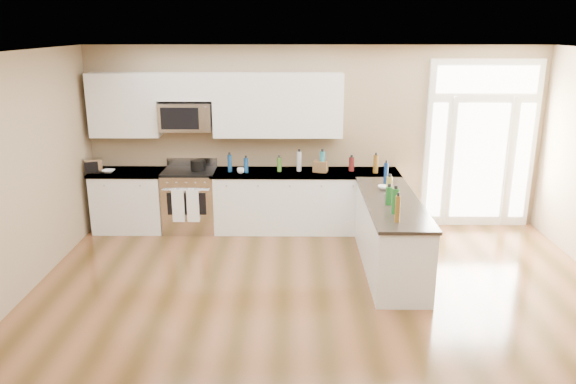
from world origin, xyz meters
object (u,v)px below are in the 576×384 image
Objects in this scene: peninsula_cabinet at (390,237)px; toaster_oven at (94,165)px; kitchen_range at (191,200)px; stockpot at (198,165)px.

peninsula_cabinet is 4.53m from toaster_oven.
stockpot is at bearing 2.97° from kitchen_range.
stockpot is (0.14, 0.01, 0.56)m from kitchen_range.
kitchen_range is 1.53m from toaster_oven.
toaster_oven reaches higher than kitchen_range.
stockpot is 1.56m from toaster_oven.
toaster_oven reaches higher than peninsula_cabinet.
toaster_oven is (-1.56, -0.08, 0.01)m from stockpot.
toaster_oven is (-1.42, -0.08, 0.57)m from kitchen_range.
peninsula_cabinet is at bearing -35.43° from toaster_oven.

